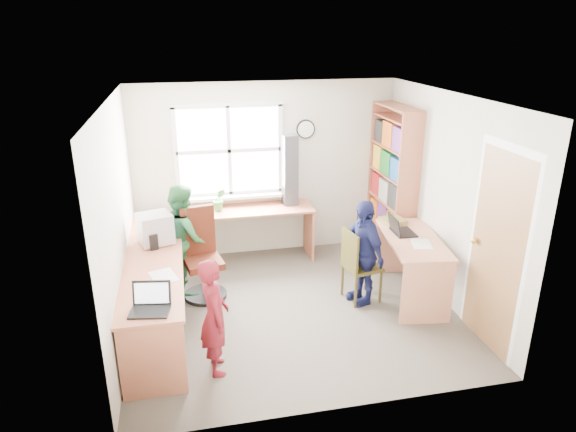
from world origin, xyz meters
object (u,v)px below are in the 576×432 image
(swivel_chair, at_px, (202,259))
(cd_tower, at_px, (290,170))
(person_green, at_px, (184,238))
(bookshelf, at_px, (392,187))
(laptop_left, at_px, (151,304))
(wooden_chair, at_px, (357,263))
(laptop_right, at_px, (400,229))
(crt_monitor, at_px, (155,229))
(right_desk, at_px, (412,254))
(l_desk, at_px, (174,297))
(person_red, at_px, (214,317))
(person_navy, at_px, (363,252))
(potted_plant, at_px, (219,200))

(swivel_chair, relative_size, cd_tower, 1.13)
(person_green, bearing_deg, bookshelf, -94.23)
(laptop_left, height_order, cd_tower, cd_tower)
(wooden_chair, height_order, laptop_right, laptop_right)
(crt_monitor, xyz_separation_m, person_green, (0.30, 0.27, -0.26))
(cd_tower, bearing_deg, person_green, -158.25)
(cd_tower, bearing_deg, right_desk, -57.51)
(l_desk, height_order, person_red, person_red)
(wooden_chair, height_order, crt_monitor, crt_monitor)
(person_red, relative_size, person_green, 0.85)
(person_green, bearing_deg, swivel_chair, -147.74)
(bookshelf, distance_m, person_navy, 1.48)
(right_desk, xyz_separation_m, person_green, (-2.62, 0.74, 0.12))
(crt_monitor, relative_size, person_red, 0.38)
(l_desk, bearing_deg, laptop_left, -104.26)
(swivel_chair, xyz_separation_m, potted_plant, (0.30, 0.87, 0.44))
(laptop_left, xyz_separation_m, person_navy, (2.32, 1.01, -0.18))
(laptop_right, xyz_separation_m, person_red, (-2.28, -1.11, -0.24))
(right_desk, relative_size, cd_tower, 1.43)
(right_desk, xyz_separation_m, wooden_chair, (-0.66, 0.03, -0.07))
(swivel_chair, distance_m, laptop_right, 2.38)
(bookshelf, bearing_deg, swivel_chair, -166.60)
(l_desk, height_order, swivel_chair, swivel_chair)
(crt_monitor, height_order, person_red, person_red)
(swivel_chair, distance_m, crt_monitor, 0.68)
(l_desk, distance_m, swivel_chair, 0.90)
(person_red, distance_m, person_green, 1.70)
(cd_tower, bearing_deg, person_red, -122.19)
(laptop_left, bearing_deg, cd_tower, 64.00)
(potted_plant, bearing_deg, l_desk, -110.06)
(right_desk, xyz_separation_m, potted_plant, (-2.13, 1.41, 0.36))
(person_green, bearing_deg, potted_plant, -49.04)
(laptop_right, height_order, person_navy, person_navy)
(bookshelf, xyz_separation_m, swivel_chair, (-2.63, -0.63, -0.53))
(right_desk, distance_m, laptop_right, 0.32)
(wooden_chair, distance_m, person_green, 2.09)
(l_desk, distance_m, person_red, 0.75)
(swivel_chair, relative_size, laptop_right, 3.26)
(wooden_chair, xyz_separation_m, cd_tower, (-0.49, 1.45, 0.75))
(person_navy, bearing_deg, l_desk, -94.98)
(l_desk, relative_size, person_green, 2.20)
(wooden_chair, relative_size, cd_tower, 0.92)
(l_desk, xyz_separation_m, potted_plant, (0.62, 1.71, 0.45))
(laptop_left, bearing_deg, person_red, 15.69)
(right_desk, bearing_deg, wooden_chair, -173.89)
(bookshelf, distance_m, person_red, 3.38)
(wooden_chair, xyz_separation_m, potted_plant, (-1.46, 1.38, 0.43))
(person_green, xyz_separation_m, person_navy, (2.01, -0.74, -0.04))
(wooden_chair, distance_m, laptop_left, 2.51)
(wooden_chair, xyz_separation_m, laptop_right, (0.56, 0.13, 0.33))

